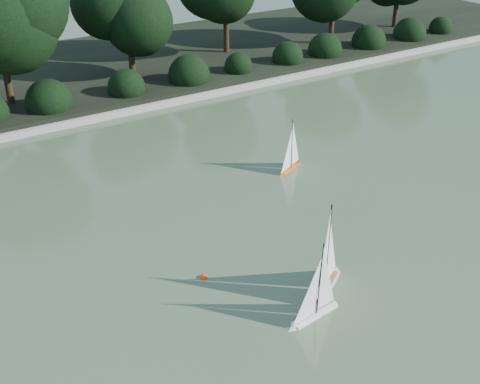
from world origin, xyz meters
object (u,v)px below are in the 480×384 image
(sailboat_white_b, at_px, (328,273))
(sailboat_orange, at_px, (289,162))
(race_buoy, at_px, (204,278))
(sailboat_white_a, at_px, (312,307))

(sailboat_white_b, height_order, sailboat_orange, sailboat_white_b)
(race_buoy, bearing_deg, sailboat_white_a, -63.86)
(sailboat_white_a, bearing_deg, sailboat_orange, 57.14)
(race_buoy, bearing_deg, sailboat_white_b, -38.75)
(sailboat_orange, relative_size, race_buoy, 9.30)
(sailboat_white_b, distance_m, race_buoy, 2.15)
(sailboat_white_b, bearing_deg, race_buoy, 141.25)
(sailboat_white_a, distance_m, sailboat_white_b, 0.91)
(sailboat_orange, distance_m, race_buoy, 4.55)
(sailboat_white_b, xyz_separation_m, race_buoy, (-1.66, 1.34, -0.28))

